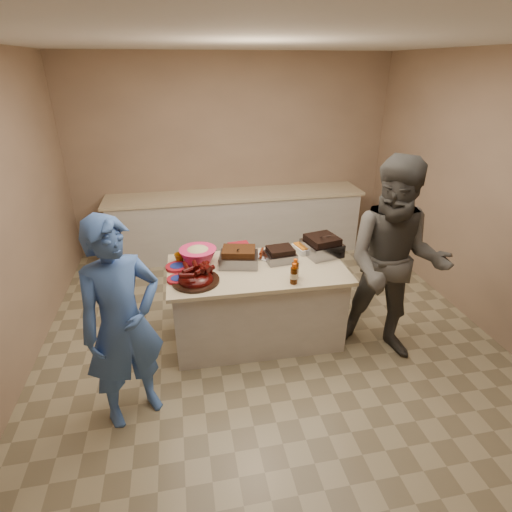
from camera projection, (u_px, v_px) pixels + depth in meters
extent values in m
cube|color=#47230F|center=(239.00, 265.00, 3.84)|extent=(0.41, 0.35, 0.11)
cube|color=black|center=(280.00, 261.00, 3.92)|extent=(0.31, 0.26, 0.09)
cube|color=gray|center=(321.00, 254.00, 4.05)|extent=(0.40, 0.40, 0.13)
cylinder|color=silver|center=(272.00, 256.00, 4.02)|extent=(0.38, 0.38, 0.05)
cube|color=orange|center=(309.00, 250.00, 4.14)|extent=(0.34, 0.28, 0.08)
cylinder|color=#381702|center=(294.00, 283.00, 3.52)|extent=(0.07, 0.07, 0.19)
cylinder|color=#381702|center=(295.00, 278.00, 3.60)|extent=(0.06, 0.06, 0.19)
cylinder|color=#DB9403|center=(230.00, 259.00, 3.96)|extent=(0.05, 0.05, 0.13)
imported|color=silver|center=(240.00, 262.00, 3.89)|extent=(0.15, 0.05, 0.15)
cylinder|color=maroon|center=(177.00, 268.00, 3.78)|extent=(0.22, 0.22, 0.03)
cylinder|color=maroon|center=(177.00, 281.00, 3.56)|extent=(0.19, 0.19, 0.03)
imported|color=#A6640C|center=(180.00, 262.00, 3.89)|extent=(0.10, 0.09, 0.10)
cube|color=maroon|center=(239.00, 253.00, 4.07)|extent=(0.22, 0.18, 0.10)
imported|color=#3E64B1|center=(138.00, 410.00, 3.25)|extent=(1.32, 1.76, 0.40)
imported|color=#514F49|center=(380.00, 350.00, 3.93)|extent=(1.71, 2.11, 0.72)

